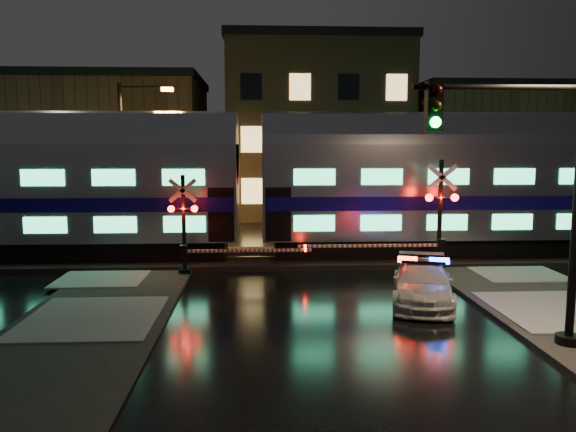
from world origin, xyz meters
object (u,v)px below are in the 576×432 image
object	(u,v)px
crossing_signal_right	(431,227)
police_car	(423,283)
crossing_signal_left	(194,235)
streetlight	(127,153)
traffic_light	(535,204)

from	to	relation	value
crossing_signal_right	police_car	bearing A→B (deg)	-110.08
crossing_signal_right	crossing_signal_left	world-z (taller)	crossing_signal_right
police_car	crossing_signal_right	bearing A→B (deg)	84.72
crossing_signal_right	streetlight	size ratio (longest dim) A/B	0.78
traffic_light	streetlight	bearing A→B (deg)	134.26
crossing_signal_left	streetlight	size ratio (longest dim) A/B	0.68
crossing_signal_right	traffic_light	xyz separation A→B (m)	(-0.12, -7.97, 1.68)
police_car	traffic_light	xyz separation A→B (m)	(1.31, -4.06, 2.81)
police_car	traffic_light	bearing A→B (deg)	-57.27
crossing_signal_right	crossing_signal_left	size ratio (longest dim) A/B	1.14
traffic_light	streetlight	size ratio (longest dim) A/B	0.84
crossing_signal_right	streetlight	world-z (taller)	streetlight
police_car	traffic_light	world-z (taller)	traffic_light
crossing_signal_left	streetlight	xyz separation A→B (m)	(-3.83, 6.70, 2.91)
police_car	crossing_signal_right	xyz separation A→B (m)	(1.43, 3.91, 1.13)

